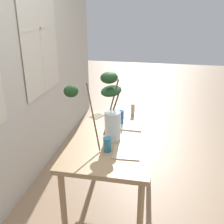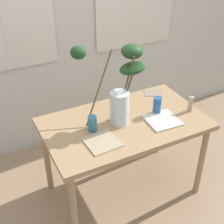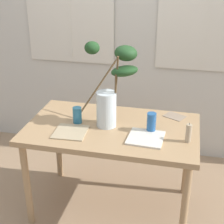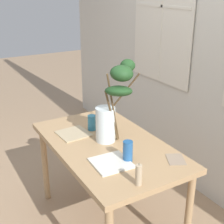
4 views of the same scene
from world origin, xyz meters
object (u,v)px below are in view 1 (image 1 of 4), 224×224
Objects in this scene: vase_with_branches at (108,108)px; plate_square_right at (131,125)px; dining_table at (114,144)px; pillar_candle at (133,110)px; drinking_glass_blue_right at (121,118)px; drinking_glass_blue_left at (107,145)px; plate_square_left at (127,152)px.

vase_with_branches is 2.50× the size of plate_square_right.
dining_table is at bearing -74.67° from vase_with_branches.
vase_with_branches is 0.64m from pillar_candle.
pillar_candle is at bearing -19.77° from drinking_glass_blue_right.
plate_square_right is (0.54, -0.13, -0.06)m from drinking_glass_blue_left.
pillar_candle reaches higher than drinking_glass_blue_left.
plate_square_right is 1.69× the size of pillar_candle.
dining_table is at bearing 30.19° from plate_square_left.
plate_square_right reaches higher than plate_square_left.
drinking_glass_blue_left is at bearing 178.31° from dining_table.
plate_square_left is 0.83m from pillar_candle.
plate_square_left is (0.00, -0.17, -0.06)m from drinking_glass_blue_left.
drinking_glass_blue_right is 0.59× the size of plate_square_right.
plate_square_right is at bearing -175.91° from pillar_candle.
plate_square_right is 0.29m from pillar_candle.
vase_with_branches is 2.64× the size of plate_square_left.
vase_with_branches is 0.45m from plate_square_left.
vase_with_branches reaches higher than dining_table.
drinking_glass_blue_right is at bearing 79.25° from plate_square_right.
drinking_glass_blue_left is at bearing 90.29° from plate_square_left.
drinking_glass_blue_right is 0.59m from plate_square_left.
pillar_candle is (0.27, -0.10, -0.01)m from drinking_glass_blue_right.
vase_with_branches is (-0.02, 0.06, 0.38)m from dining_table.
drinking_glass_blue_right is at bearing 160.23° from pillar_candle.
drinking_glass_blue_left is 0.54× the size of plate_square_left.
vase_with_branches is at bearing 164.06° from pillar_candle.
plate_square_left is at bearing -89.71° from drinking_glass_blue_left.
drinking_glass_blue_left is at bearing 172.27° from pillar_candle.
plate_square_left is 0.95× the size of plate_square_right.
pillar_candle is (0.83, 0.05, 0.06)m from plate_square_left.
pillar_candle reaches higher than dining_table.
drinking_glass_blue_right reaches higher than plate_square_left.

